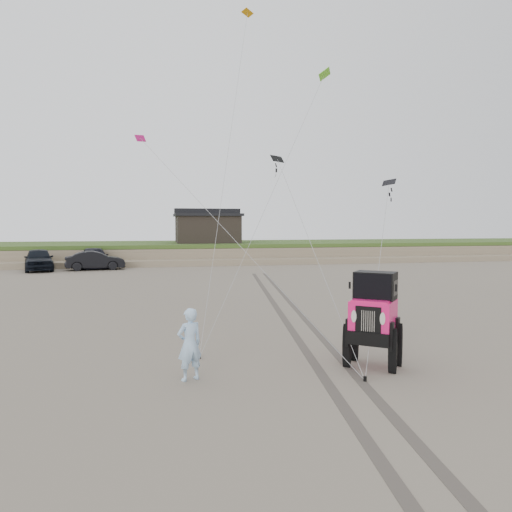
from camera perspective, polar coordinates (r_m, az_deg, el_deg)
The scene contains 12 objects.
ground at distance 13.10m, azimuth 4.64°, elevation -12.24°, with size 160.00×160.00×0.00m, color #6B6054.
dune_ridge at distance 49.77m, azimuth -7.92°, elevation 0.49°, with size 160.00×14.25×1.73m.
cabin at distance 49.38m, azimuth -5.58°, elevation 3.28°, with size 6.40×5.40×3.35m.
truck_a at distance 41.77m, azimuth -23.57°, elevation -0.36°, with size 2.02×5.03×1.71m, color black.
truck_b at distance 40.75m, azimuth -17.91°, elevation -0.50°, with size 1.55×4.45×1.47m, color black.
truck_c at distance 42.71m, azimuth -18.03°, elevation -0.24°, with size 2.21×5.44×1.58m, color black.
jeep at distance 12.94m, azimuth 13.22°, elevation -8.17°, with size 2.22×5.14×1.91m, color #F7186D, non-canonical shape.
man at distance 11.71m, azimuth -7.60°, elevation -9.96°, with size 0.61×0.40×1.68m, color #98BDEB.
kite_flock at distance 21.49m, azimuth 2.93°, elevation 17.86°, with size 8.75×9.30×9.09m.
stake_main at distance 13.66m, azimuth -6.49°, elevation -11.33°, with size 0.08×0.08×0.12m, color black.
stake_aux at distance 11.98m, azimuth 12.36°, elevation -13.56°, with size 0.08×0.08×0.12m, color black.
tire_tracks at distance 21.15m, azimuth 3.56°, elevation -6.08°, with size 5.22×29.74×0.01m.
Camera 1 is at (-3.65, -12.06, 3.60)m, focal length 35.00 mm.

